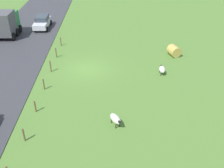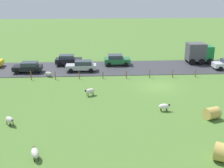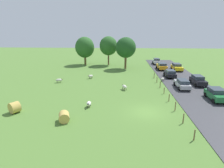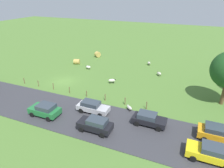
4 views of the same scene
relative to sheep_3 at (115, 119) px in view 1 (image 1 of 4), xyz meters
name	(u,v)px [view 1 (image 1 of 4)]	position (x,y,z in m)	size (l,w,h in m)	color
ground_plane	(87,69)	(2.60, -8.40, -0.56)	(160.00, 160.00, 0.00)	#517A33
road_strip	(0,69)	(11.25, -8.40, -0.53)	(8.00, 80.00, 0.06)	#38383D
sheep_3	(115,119)	(0.00, 0.00, 0.00)	(1.04, 1.31, 0.83)	silver
sheep_4	(162,69)	(-4.63, -7.36, -0.06)	(0.54, 1.14, 0.77)	white
hay_bale_1	(174,51)	(-6.62, -11.38, 0.00)	(1.12, 1.12, 1.27)	tan
fence_post_0	(61,41)	(6.12, -14.24, -0.02)	(0.12, 0.12, 1.06)	brown
fence_post_1	(56,53)	(6.12, -11.09, 0.00)	(0.12, 0.12, 1.12)	brown
fence_post_2	(50,66)	(6.12, -7.94, 0.04)	(0.12, 0.12, 1.20)	brown
fence_post_3	(44,84)	(6.12, -4.78, -0.03)	(0.12, 0.12, 1.05)	brown
fence_post_4	(35,106)	(6.12, -1.63, -0.05)	(0.12, 0.12, 1.01)	brown
fence_post_5	(24,135)	(6.12, 1.52, -0.02)	(0.12, 0.12, 1.08)	brown
truck_0	(5,23)	(13.30, -17.15, 1.21)	(2.63, 3.93, 3.21)	#197F33
car_3	(42,22)	(9.53, -20.29, 0.31)	(1.95, 4.18, 1.56)	silver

